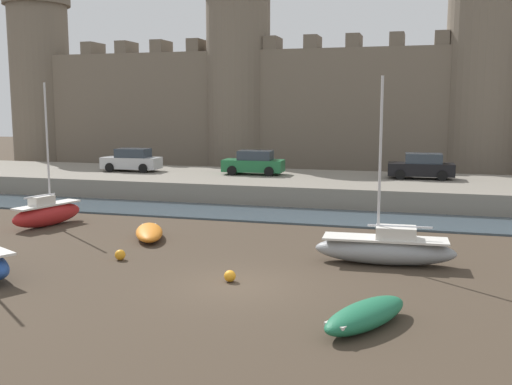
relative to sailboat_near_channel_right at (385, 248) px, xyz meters
name	(u,v)px	position (x,y,z in m)	size (l,w,h in m)	color
ground_plane	(237,286)	(-4.49, -4.11, -0.60)	(160.00, 160.00, 0.00)	#423528
water_channel	(310,216)	(-4.49, 8.62, -0.55)	(80.00, 4.50, 0.10)	#3D4C56
quay_road	(331,188)	(-4.49, 15.87, 0.02)	(70.35, 10.00, 1.25)	gray
castle	(353,94)	(-4.49, 27.04, 6.18)	(64.37, 6.02, 19.02)	#706354
sailboat_near_channel_right	(385,248)	(0.00, 0.00, 0.00)	(5.24, 1.69, 6.95)	gray
rowboat_midflat_centre	(149,232)	(-10.39, 1.52, -0.29)	(2.53, 3.53, 0.60)	orange
rowboat_midflat_left	(366,314)	(-0.07, -6.74, -0.24)	(2.54, 3.50, 0.69)	#1E6B47
sailboat_midflat_right	(47,213)	(-16.53, 2.85, 0.05)	(2.02, 4.17, 6.99)	red
mooring_buoy_near_channel	(120,255)	(-9.83, -2.16, -0.40)	(0.41, 0.41, 0.41)	orange
mooring_buoy_near_shore	(230,276)	(-4.87, -3.75, -0.40)	(0.40, 0.40, 0.40)	orange
car_quay_east	(132,160)	(-18.79, 16.20, 1.42)	(4.16, 2.01, 1.62)	#B2B5B7
car_quay_centre_east	(254,163)	(-9.86, 16.61, 1.42)	(4.16, 2.01, 1.62)	#1E6638
car_quay_west	(422,167)	(1.12, 17.19, 1.42)	(4.16, 2.01, 1.62)	black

